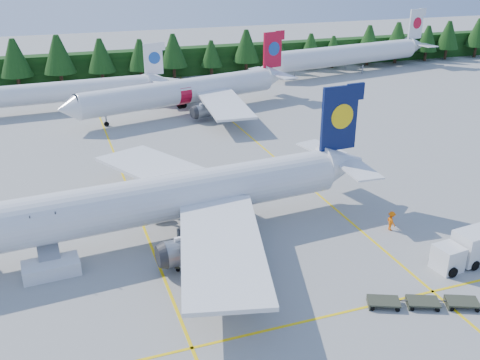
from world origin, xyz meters
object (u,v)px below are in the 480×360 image
object	(u,v)px
airliner_red	(177,93)
service_truck	(466,249)
airliner_navy	(143,203)
airstairs	(50,263)

from	to	relation	value
airliner_red	service_truck	size ratio (longest dim) A/B	6.43
airliner_navy	service_truck	size ratio (longest dim) A/B	6.95
airliner_red	airstairs	world-z (taller)	airliner_red
airliner_navy	airstairs	world-z (taller)	airliner_navy
airliner_red	airstairs	xyz separation A→B (m)	(-21.63, -44.22, -2.72)
airliner_navy	airliner_red	xyz separation A→B (m)	(13.02, 41.31, -0.22)
airliner_red	airstairs	distance (m)	49.30
airliner_navy	service_truck	world-z (taller)	airliner_navy
service_truck	airliner_red	bearing A→B (deg)	96.60
airstairs	service_truck	xyz separation A→B (m)	(34.10, -10.68, 0.56)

